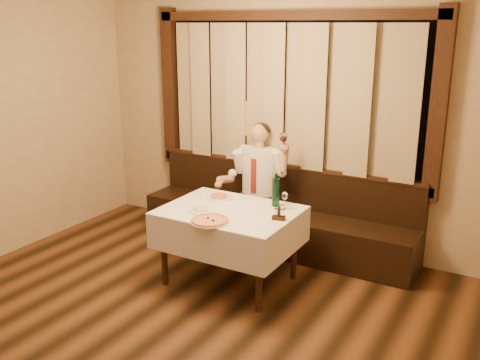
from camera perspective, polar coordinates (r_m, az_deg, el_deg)
The scene contains 10 objects.
room at distance 4.33m, azimuth -6.16°, elevation 3.34°, with size 5.01×6.01×2.81m.
banquette at distance 6.12m, azimuth 3.86°, elevation -4.32°, with size 3.20×0.61×0.94m.
dining_table at distance 5.16m, azimuth -1.11°, elevation -4.27°, with size 1.27×0.97×0.76m.
pizza at distance 4.80m, azimuth -3.24°, elevation -4.34°, with size 0.36×0.36×0.04m.
pasta_red at distance 5.43m, azimuth -2.22°, elevation -1.59°, with size 0.28×0.28×0.10m.
pasta_cream at distance 5.07m, azimuth -4.17°, elevation -3.00°, with size 0.24×0.24×0.08m.
green_bottle at distance 5.18m, azimuth 3.85°, elevation -1.25°, with size 0.07×0.07×0.34m.
table_wine_glass at distance 5.12m, azimuth 4.80°, elevation -1.77°, with size 0.06×0.06×0.17m.
cruet_caddy at distance 4.86m, azimuth 4.16°, elevation -3.76°, with size 0.12×0.08×0.13m.
seated_man at distance 5.97m, azimuth 1.77°, elevation 0.36°, with size 0.78×0.58×1.41m.
Camera 1 is at (2.50, -2.43, 2.47)m, focal length 40.00 mm.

